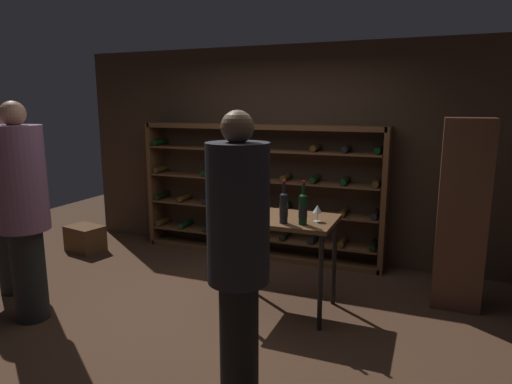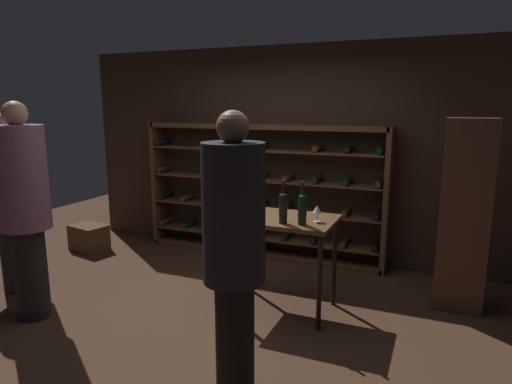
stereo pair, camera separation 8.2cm
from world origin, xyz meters
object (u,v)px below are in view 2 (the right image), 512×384
(wine_rack, at_px, (262,193))
(tasting_table, at_px, (282,229))
(person_guest_plum_blouse, at_px, (24,202))
(wine_crate, at_px, (89,237))
(display_cabinet, at_px, (464,216))
(person_bystander_red_print, at_px, (11,196))
(wine_bottle_red_label, at_px, (283,208))
(wine_bottle_black_capsule, at_px, (302,209))
(person_host_in_suit, at_px, (234,245))
(wine_glass_stemmed_center, at_px, (317,210))

(wine_rack, bearing_deg, tasting_table, -61.01)
(person_guest_plum_blouse, distance_m, wine_crate, 2.17)
(wine_crate, distance_m, display_cabinet, 4.64)
(wine_rack, distance_m, person_bystander_red_print, 2.84)
(tasting_table, distance_m, display_cabinet, 1.73)
(person_guest_plum_blouse, height_order, wine_bottle_red_label, person_guest_plum_blouse)
(wine_bottle_black_capsule, bearing_deg, person_host_in_suit, -94.37)
(person_guest_plum_blouse, distance_m, wine_bottle_black_capsule, 2.48)
(wine_rack, bearing_deg, display_cabinet, -15.88)
(wine_glass_stemmed_center, bearing_deg, wine_bottle_red_label, -147.93)
(wine_glass_stemmed_center, bearing_deg, wine_bottle_black_capsule, -123.50)
(person_bystander_red_print, bearing_deg, wine_bottle_black_capsule, -13.45)
(wine_crate, height_order, wine_bottle_black_capsule, wine_bottle_black_capsule)
(person_guest_plum_blouse, height_order, person_host_in_suit, person_guest_plum_blouse)
(tasting_table, relative_size, wine_crate, 2.08)
(display_cabinet, distance_m, wine_bottle_black_capsule, 1.60)
(person_bystander_red_print, relative_size, wine_bottle_black_capsule, 4.81)
(wine_bottle_black_capsule, xyz_separation_m, wine_glass_stemmed_center, (0.09, 0.14, -0.03))
(person_host_in_suit, xyz_separation_m, wine_bottle_red_label, (-0.08, 1.16, -0.01))
(person_guest_plum_blouse, bearing_deg, wine_crate, -163.77)
(tasting_table, height_order, wine_glass_stemmed_center, wine_glass_stemmed_center)
(person_host_in_suit, relative_size, display_cabinet, 1.05)
(person_bystander_red_print, height_order, wine_bottle_black_capsule, person_bystander_red_print)
(wine_rack, bearing_deg, wine_glass_stemmed_center, -51.84)
(person_bystander_red_print, bearing_deg, wine_rack, 23.20)
(wine_rack, bearing_deg, person_guest_plum_blouse, -118.04)
(tasting_table, bearing_deg, wine_bottle_black_capsule, -35.14)
(wine_rack, height_order, person_bystander_red_print, person_bystander_red_print)
(tasting_table, bearing_deg, person_guest_plum_blouse, -152.73)
(person_host_in_suit, xyz_separation_m, wine_glass_stemmed_center, (0.18, 1.32, -0.04))
(person_host_in_suit, bearing_deg, wine_rack, 52.88)
(tasting_table, relative_size, display_cabinet, 0.55)
(wine_crate, distance_m, wine_bottle_red_label, 3.33)
(tasting_table, relative_size, person_bystander_red_print, 0.54)
(wine_crate, distance_m, wine_glass_stemmed_center, 3.53)
(tasting_table, relative_size, wine_bottle_black_capsule, 2.58)
(person_host_in_suit, bearing_deg, wine_crate, 91.87)
(wine_rack, bearing_deg, wine_bottle_red_label, -61.80)
(display_cabinet, distance_m, wine_bottle_red_label, 1.75)
(person_bystander_red_print, relative_size, wine_glass_stemmed_center, 12.35)
(person_guest_plum_blouse, height_order, wine_glass_stemmed_center, person_guest_plum_blouse)
(wine_rack, xyz_separation_m, wine_glass_stemmed_center, (1.11, -1.41, 0.19))
(wine_crate, xyz_separation_m, wine_bottle_black_capsule, (3.27, -0.83, 0.88))
(tasting_table, bearing_deg, wine_crate, 167.81)
(person_host_in_suit, bearing_deg, person_bystander_red_print, 110.59)
(wine_bottle_red_label, bearing_deg, display_cabinet, 31.50)
(wine_glass_stemmed_center, bearing_deg, tasting_table, 174.14)
(tasting_table, xyz_separation_m, wine_glass_stemmed_center, (0.35, -0.04, 0.22))
(person_guest_plum_blouse, distance_m, wine_glass_stemmed_center, 2.62)
(wine_rack, relative_size, tasting_table, 3.19)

